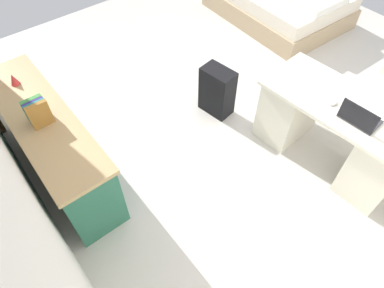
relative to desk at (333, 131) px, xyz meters
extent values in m
plane|color=beige|center=(1.19, 0.03, -0.38)|extent=(5.99, 5.99, 0.00)
cube|color=silver|center=(0.00, 0.00, 0.33)|extent=(1.48, 0.75, 0.04)
cube|color=beige|center=(-0.49, -0.03, -0.03)|extent=(0.44, 0.62, 0.70)
cube|color=beige|center=(0.49, 0.03, -0.03)|extent=(0.44, 0.62, 0.70)
cylinder|color=black|center=(-0.03, -0.75, -0.36)|extent=(0.52, 0.52, 0.04)
cylinder|color=black|center=(-0.03, -0.75, -0.17)|extent=(0.06, 0.06, 0.42)
cube|color=beige|center=(-0.03, -0.75, 0.08)|extent=(0.54, 0.54, 0.08)
cube|color=#28664C|center=(1.50, 2.15, -0.02)|extent=(1.76, 0.44, 0.73)
cube|color=tan|center=(1.50, 2.15, 0.36)|extent=(1.80, 0.48, 0.04)
cube|color=#225641|center=(1.11, 1.93, -0.18)|extent=(0.67, 0.01, 0.25)
cube|color=#225641|center=(1.90, 1.93, -0.18)|extent=(0.67, 0.01, 0.25)
cube|color=tan|center=(2.16, -1.66, -0.24)|extent=(1.95, 1.47, 0.28)
cube|color=white|center=(1.49, -1.63, 0.15)|extent=(0.51, 0.70, 0.10)
cube|color=black|center=(1.19, 0.41, -0.10)|extent=(0.39, 0.27, 0.56)
cube|color=#333338|center=(-0.18, 0.07, 0.36)|extent=(0.32, 0.24, 0.02)
cube|color=black|center=(-0.19, 0.17, 0.46)|extent=(0.31, 0.03, 0.19)
ellipsoid|color=white|center=(0.08, 0.08, 0.36)|extent=(0.07, 0.10, 0.03)
cube|color=#9F6B2C|center=(1.37, 2.15, 0.50)|extent=(0.04, 0.17, 0.23)
cube|color=#227A77|center=(1.41, 2.15, 0.49)|extent=(0.04, 0.17, 0.21)
cube|color=navy|center=(1.45, 2.15, 0.48)|extent=(0.03, 0.17, 0.20)
cube|color=#3F8C41|center=(1.49, 2.15, 0.48)|extent=(0.04, 0.17, 0.20)
cone|color=red|center=(2.01, 2.15, 0.44)|extent=(0.08, 0.08, 0.11)
camera|label=1|loc=(-0.83, 2.38, 2.41)|focal=31.66mm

